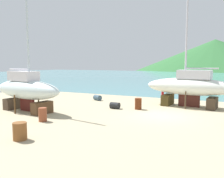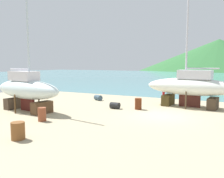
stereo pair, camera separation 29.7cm
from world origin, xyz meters
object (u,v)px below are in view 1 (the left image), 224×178
object	(u,v)px
barrel_blue_faded	(138,104)
barrel_tipped_right	(97,98)
worker	(163,91)
sailboat_far_slipway	(26,89)
sailboat_small_center	(190,86)
barrel_tipped_left	(20,131)
barrel_by_slipway	(43,115)
barrel_ochre	(115,105)

from	to	relation	value
barrel_blue_faded	barrel_tipped_right	size ratio (longest dim) A/B	1.15
worker	sailboat_far_slipway	bearing A→B (deg)	30.34
sailboat_small_center	barrel_tipped_right	xyz separation A→B (m)	(-9.00, -0.19, -1.55)
barrel_tipped_left	barrel_tipped_right	distance (m)	13.12
barrel_by_slipway	sailboat_small_center	bearing A→B (deg)	50.24
sailboat_far_slipway	barrel_tipped_left	size ratio (longest dim) A/B	12.41
barrel_by_slipway	barrel_ochre	size ratio (longest dim) A/B	1.15
sailboat_small_center	barrel_tipped_left	xyz separation A→B (m)	(-6.35, -13.04, -1.38)
barrel_by_slipway	barrel_tipped_left	bearing A→B (deg)	-65.26
sailboat_far_slipway	barrel_tipped_right	xyz separation A→B (m)	(2.35, 7.29, -1.49)
sailboat_far_slipway	barrel_blue_faded	xyz separation A→B (m)	(7.71, 4.51, -1.30)
barrel_tipped_left	sailboat_small_center	bearing A→B (deg)	64.04
sailboat_small_center	barrel_tipped_right	world-z (taller)	sailboat_small_center
sailboat_far_slipway	barrel_by_slipway	size ratio (longest dim) A/B	12.14
sailboat_small_center	worker	size ratio (longest dim) A/B	7.77
barrel_by_slipway	barrel_tipped_right	size ratio (longest dim) A/B	1.13
worker	barrel_by_slipway	distance (m)	13.90
barrel_tipped_left	barrel_tipped_right	world-z (taller)	barrel_tipped_left
barrel_tipped_left	barrel_by_slipway	bearing A→B (deg)	114.74
sailboat_far_slipway	barrel_ochre	size ratio (longest dim) A/B	13.92
worker	barrel_by_slipway	bearing A→B (deg)	46.94
sailboat_far_slipway	barrel_tipped_left	world-z (taller)	sailboat_far_slipway
barrel_ochre	barrel_tipped_left	bearing A→B (deg)	-95.00
barrel_ochre	sailboat_far_slipway	bearing A→B (deg)	-145.78
barrel_by_slipway	barrel_ochre	xyz separation A→B (m)	(2.44, 6.05, -0.19)
sailboat_far_slipway	barrel_blue_faded	bearing A→B (deg)	39.08
sailboat_small_center	barrel_ochre	size ratio (longest dim) A/B	16.78
sailboat_small_center	barrel_tipped_right	bearing A→B (deg)	6.86
sailboat_small_center	barrel_blue_faded	size ratio (longest dim) A/B	14.34
barrel_tipped_right	barrel_tipped_left	bearing A→B (deg)	-78.33
barrel_tipped_left	barrel_ochre	distance (m)	9.57
worker	barrel_tipped_right	size ratio (longest dim) A/B	2.12
sailboat_far_slipway	barrel_blue_faded	size ratio (longest dim) A/B	11.89
sailboat_far_slipway	barrel_tipped_right	size ratio (longest dim) A/B	13.67
barrel_by_slipway	barrel_ochre	distance (m)	6.52
worker	barrel_ochre	size ratio (longest dim) A/B	2.16
barrel_tipped_left	barrel_ochre	world-z (taller)	barrel_tipped_left
sailboat_small_center	barrel_by_slipway	bearing A→B (deg)	55.89
barrel_blue_faded	barrel_tipped_right	world-z (taller)	barrel_blue_faded
sailboat_small_center	barrel_blue_faded	distance (m)	4.90
sailboat_far_slipway	barrel_ochre	distance (m)	7.22
sailboat_small_center	barrel_blue_faded	bearing A→B (deg)	44.83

